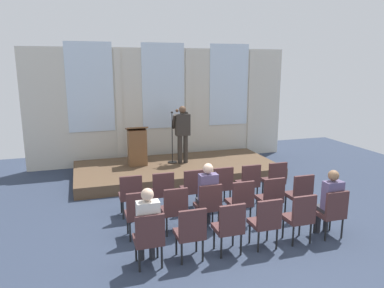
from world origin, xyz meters
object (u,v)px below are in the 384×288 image
Objects in this scene: chair_r0_c5 at (275,178)px; chair_r1_c2 at (209,203)px; chair_r1_c0 at (138,212)px; mic_stand at (172,152)px; chair_r1_c5 at (300,192)px; audience_r2_c0 at (148,223)px; chair_r2_c1 at (191,231)px; chair_r2_c5 at (332,211)px; chair_r1_c1 at (175,207)px; chair_r1_c3 at (241,199)px; chair_r0_c0 at (131,193)px; chair_r0_c4 at (249,181)px; chair_r2_c4 at (300,215)px; chair_r1_c4 at (271,196)px; audience_r1_c2 at (207,192)px; chair_r2_c0 at (149,236)px; lectern at (137,146)px; chair_r2_c3 at (266,220)px; chair_r0_c1 at (162,190)px; audience_r2_c5 at (330,199)px; chair_r0_c2 at (193,187)px; speaker at (182,130)px; chair_r0_c3 at (221,184)px; chair_r2_c2 at (229,225)px.

chair_r1_c2 is at bearing -153.33° from chair_r0_c5.
mic_stand is at bearing 67.25° from chair_r1_c0.
chair_r1_c5 is 0.71× the size of audience_r2_c0.
chair_r2_c1 is at bearing -159.35° from chair_r1_c5.
chair_r1_c0 is 1.00× the size of chair_r2_c5.
mic_stand is at bearing 71.35° from audience_r2_c0.
mic_stand is at bearing 109.68° from chair_r2_c5.
chair_r1_c1 is 1.00× the size of chair_r1_c3.
chair_r2_c1 is (0.69, -2.08, 0.00)m from chair_r0_c0.
mic_stand reaches higher than chair_r2_c1.
chair_r0_c4 is at bearing 20.65° from chair_r1_c0.
chair_r2_c1 and chair_r2_c4 have the same top height.
chair_r1_c3 is 0.69m from chair_r1_c4.
chair_r2_c0 is (-1.38, -1.12, -0.20)m from audience_r1_c2.
lectern is 1.23× the size of chair_r2_c3.
audience_r2_c5 is at bearing -35.90° from chair_r0_c1.
chair_r2_c4 is (1.38, -1.12, -0.20)m from audience_r1_c2.
chair_r1_c4 is at bearing 26.67° from chair_r2_c1.
chair_r0_c2 is 2.19m from chair_r2_c1.
chair_r0_c5 is at bearing 37.00° from chair_r1_c3.
speaker is at bearing 91.38° from chair_r2_c3.
chair_r1_c0 is 1.00× the size of chair_r1_c2.
chair_r0_c4 is 1.69m from audience_r1_c2.
chair_r1_c2 is at bearing 143.00° from chair_r2_c4.
speaker is at bearing 65.99° from chair_r0_c1.
chair_r1_c2 is 1.00× the size of chair_r2_c5.
chair_r1_c2 is (0.69, 0.00, 0.00)m from chair_r1_c1.
chair_r0_c2 is 0.72× the size of audience_r2_c5.
chair_r0_c3 is at bearing 124.64° from audience_r2_c5.
audience_r2_c5 reaches higher than chair_r2_c4.
chair_r0_c2 is 0.71× the size of audience_r1_c2.
chair_r0_c3 is 1.38m from chair_r0_c5.
mic_stand reaches higher than chair_r0_c3.
audience_r2_c5 reaches higher than chair_r2_c2.
chair_r2_c3 is at bearing -88.62° from speaker.
chair_r0_c2 and chair_r1_c3 have the same top height.
chair_r0_c2 is (1.38, 0.00, 0.00)m from chair_r0_c0.
audience_r2_c0 is at bearing -179.99° from audience_r2_c5.
lectern is 1.23× the size of chair_r1_c3.
chair_r2_c1 is at bearing -89.26° from lectern.
mic_stand is 1.65× the size of chair_r2_c0.
chair_r1_c5 is (0.69, 0.00, 0.00)m from chair_r1_c4.
chair_r0_c4 is at bearing 45.14° from chair_r2_c1.
lectern is at bearing 172.57° from speaker.
chair_r0_c5 is 1.00× the size of chair_r2_c5.
chair_r0_c1 is at bearing 180.00° from chair_r0_c3.
chair_r0_c5 is (2.82, -3.00, -0.32)m from lectern.
audience_r2_c0 is at bearing -97.11° from lectern.
chair_r0_c5 is at bearing 20.65° from chair_r1_c1.
speaker is at bearing -7.43° from lectern.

